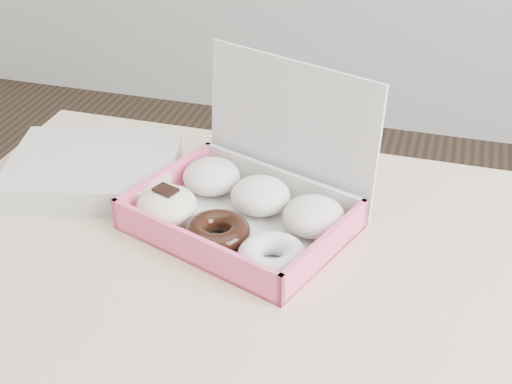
# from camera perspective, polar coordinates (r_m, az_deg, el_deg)

# --- Properties ---
(table) EXTENTS (1.20, 0.80, 0.75)m
(table) POSITION_cam_1_polar(r_m,az_deg,el_deg) (0.93, 6.35, -12.90)
(table) COLOR tan
(table) RESTS_ON ground
(donut_box) EXTENTS (0.35, 0.32, 0.21)m
(donut_box) POSITION_cam_1_polar(r_m,az_deg,el_deg) (1.00, -0.87, -0.85)
(donut_box) COLOR silver
(donut_box) RESTS_ON table
(newspapers) EXTENTS (0.29, 0.26, 0.04)m
(newspapers) POSITION_cam_1_polar(r_m,az_deg,el_deg) (1.13, -12.84, 1.76)
(newspapers) COLOR beige
(newspapers) RESTS_ON table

